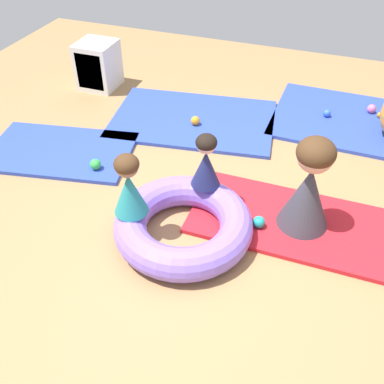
% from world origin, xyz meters
% --- Properties ---
extents(ground_plane, '(8.00, 8.00, 0.00)m').
position_xyz_m(ground_plane, '(0.00, 0.00, 0.00)').
color(ground_plane, '#9E7549').
extents(gym_mat_far_right, '(1.92, 1.40, 0.04)m').
position_xyz_m(gym_mat_far_right, '(-0.68, 1.58, 0.02)').
color(gym_mat_far_right, '#2D47B7').
rests_on(gym_mat_far_right, ground).
extents(gym_mat_center_rear, '(1.74, 1.30, 0.04)m').
position_xyz_m(gym_mat_center_rear, '(1.00, 2.15, 0.02)').
color(gym_mat_center_rear, '#2D47B7').
rests_on(gym_mat_center_rear, ground).
extents(gym_mat_near_right, '(1.56, 1.12, 0.04)m').
position_xyz_m(gym_mat_near_right, '(-1.73, 0.54, 0.02)').
color(gym_mat_near_right, '#2D47B7').
rests_on(gym_mat_near_right, ground).
extents(gym_mat_front, '(1.81, 0.83, 0.04)m').
position_xyz_m(gym_mat_front, '(0.73, 0.30, 0.02)').
color(gym_mat_front, red).
rests_on(gym_mat_front, ground).
extents(inflatable_cushion, '(1.10, 1.10, 0.26)m').
position_xyz_m(inflatable_cushion, '(-0.14, -0.14, 0.13)').
color(inflatable_cushion, '#8466E0').
rests_on(inflatable_cushion, ground).
extents(child_in_navy, '(0.33, 0.33, 0.47)m').
position_xyz_m(child_in_navy, '(-0.09, 0.26, 0.49)').
color(child_in_navy, navy).
rests_on(child_in_navy, inflatable_cushion).
extents(child_in_teal, '(0.37, 0.37, 0.52)m').
position_xyz_m(child_in_teal, '(-0.52, -0.26, 0.51)').
color(child_in_teal, teal).
rests_on(child_in_teal, inflatable_cushion).
extents(adult_seated, '(0.56, 0.56, 0.81)m').
position_xyz_m(adult_seated, '(0.73, 0.30, 0.43)').
color(adult_seated, '#383842').
rests_on(adult_seated, gym_mat_front).
extents(play_ball_orange, '(0.06, 0.06, 0.06)m').
position_xyz_m(play_ball_orange, '(1.26, 2.30, 0.07)').
color(play_ball_orange, orange).
rests_on(play_ball_orange, gym_mat_center_rear).
extents(play_ball_teal, '(0.10, 0.10, 0.10)m').
position_xyz_m(play_ball_teal, '(0.41, 0.14, 0.09)').
color(play_ball_teal, teal).
rests_on(play_ball_teal, gym_mat_front).
extents(play_ball_green, '(0.10, 0.10, 0.10)m').
position_xyz_m(play_ball_green, '(-1.22, 0.38, 0.09)').
color(play_ball_green, green).
rests_on(play_ball_green, gym_mat_near_right).
extents(play_ball_pink, '(0.10, 0.10, 0.10)m').
position_xyz_m(play_ball_pink, '(1.17, 2.38, 0.09)').
color(play_ball_pink, pink).
rests_on(play_ball_pink, gym_mat_center_rear).
extents(play_ball_blue, '(0.08, 0.08, 0.08)m').
position_xyz_m(play_ball_blue, '(0.71, 2.12, 0.08)').
color(play_ball_blue, blue).
rests_on(play_ball_blue, gym_mat_center_rear).
extents(play_ball_orange_second, '(0.10, 0.10, 0.10)m').
position_xyz_m(play_ball_orange_second, '(-0.61, 1.46, 0.09)').
color(play_ball_orange_second, orange).
rests_on(play_ball_orange_second, gym_mat_far_right).
extents(storage_cube, '(0.44, 0.44, 0.56)m').
position_xyz_m(storage_cube, '(-2.07, 1.97, 0.28)').
color(storage_cube, silver).
rests_on(storage_cube, ground).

